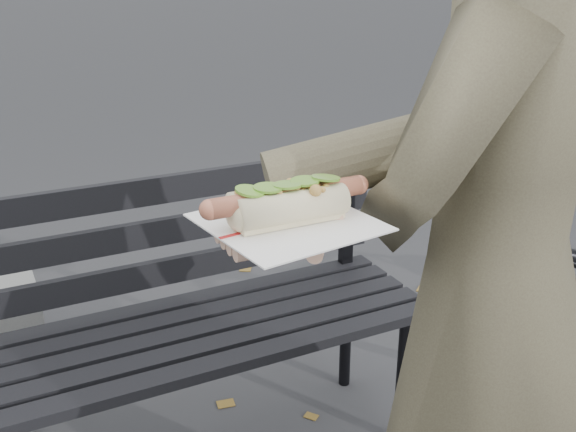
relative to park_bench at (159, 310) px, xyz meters
name	(u,v)px	position (x,y,z in m)	size (l,w,h in m)	color
park_bench	(159,310)	(0.00, 0.00, 0.00)	(1.50, 0.44, 0.88)	black
person	(494,300)	(0.35, -0.90, 0.39)	(0.66, 0.44, 1.82)	#484130
held_hotdog	(401,157)	(0.13, -0.92, 0.67)	(0.64, 0.30, 0.20)	#484130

